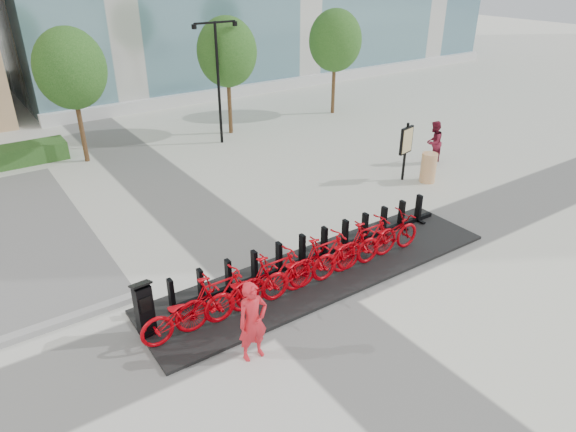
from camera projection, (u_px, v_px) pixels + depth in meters
ground at (289, 294)px, 12.35m from camera, size 120.00×120.00×0.00m
tree_1 at (70, 69)px, 18.81m from camera, size 2.60×2.60×5.10m
tree_2 at (227, 52)px, 22.09m from camera, size 2.60×2.60×5.10m
tree_3 at (335, 41)px, 25.11m from camera, size 2.60×2.60×5.10m
streetlamp at (218, 69)px, 21.05m from camera, size 2.00×0.20×5.00m
dock_pad at (324, 270)px, 13.21m from camera, size 9.60×2.40×0.08m
dock_rail_posts at (315, 247)px, 13.38m from camera, size 8.02×0.50×0.85m
bike_0 at (188, 311)px, 10.72m from camera, size 2.12×0.74×1.12m
bike_1 at (219, 297)px, 11.05m from camera, size 2.06×0.58×1.24m
bike_2 at (247, 289)px, 11.44m from camera, size 2.12×0.74×1.12m
bike_3 at (274, 276)px, 11.78m from camera, size 2.06×0.58×1.24m
bike_4 at (300, 269)px, 12.17m from camera, size 2.12×0.74×1.12m
bike_5 at (324, 258)px, 12.51m from camera, size 2.06×0.58×1.24m
bike_6 at (346, 252)px, 12.90m from camera, size 2.12×0.74×1.12m
bike_7 at (368, 241)px, 13.23m from camera, size 2.06×0.58×1.24m
bike_8 at (388, 236)px, 13.62m from camera, size 2.12×0.74×1.12m
kiosk at (144, 309)px, 10.66m from camera, size 0.43×0.36×1.33m
worker_red at (253, 321)px, 10.06m from camera, size 0.64×0.43×1.74m
pedestrian at (434, 142)px, 19.87m from camera, size 0.97×0.85×1.68m
construction_barrel at (428, 168)px, 18.32m from camera, size 0.72×0.72×1.07m
map_sign at (406, 143)px, 18.08m from camera, size 0.70×0.26×2.12m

